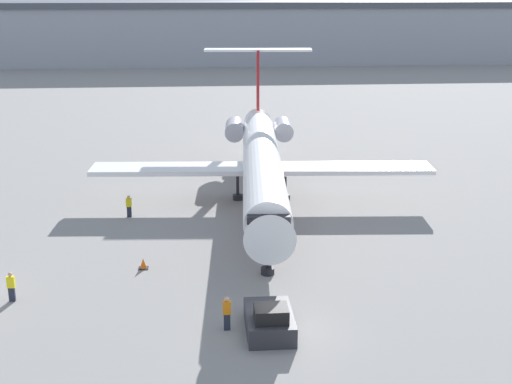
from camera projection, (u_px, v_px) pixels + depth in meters
name	position (u px, v px, depth m)	size (l,w,h in m)	color
ground_plane	(278.00, 333.00, 34.74)	(600.00, 600.00, 0.00)	gray
terminal_building	(214.00, 32.00, 147.63)	(180.00, 16.80, 12.52)	#9EA3AD
airplane_main	(262.00, 160.00, 54.27)	(26.22, 33.47, 10.42)	white
pushback_tug	(269.00, 320.00, 34.66)	(2.28, 3.83, 1.70)	#2D2D33
worker_near_tug	(227.00, 312.00, 34.80)	(0.40, 0.25, 1.76)	#232838
worker_by_wing	(129.00, 206.00, 51.60)	(0.40, 0.24, 1.64)	#232838
worker_on_apron	(11.00, 286.00, 37.94)	(0.40, 0.24, 1.66)	#232838
traffic_cone_left	(143.00, 264.00, 42.45)	(0.57, 0.57, 0.64)	black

